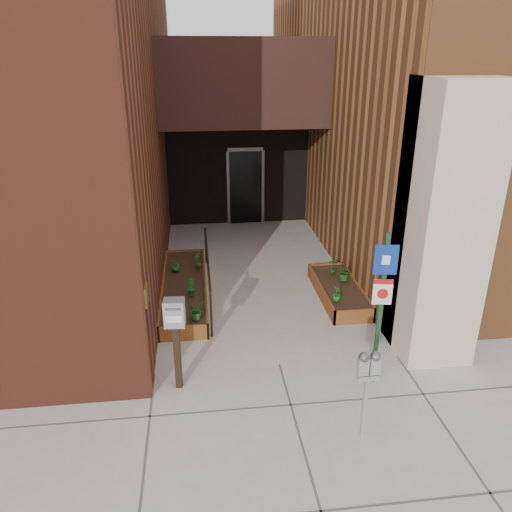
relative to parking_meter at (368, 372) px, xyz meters
name	(u,v)px	position (x,y,z in m)	size (l,w,h in m)	color
ground	(279,365)	(-0.83, 1.70, -1.00)	(80.00, 80.00, 0.00)	#9E9991
architecture	(230,38)	(-1.01, 8.59, 3.98)	(20.00, 14.60, 10.00)	maroon
planter_left	(184,289)	(-2.38, 4.40, -0.87)	(0.90, 3.60, 0.30)	brown
planter_right	(339,292)	(0.77, 3.90, -0.87)	(0.80, 2.20, 0.30)	brown
handrail	(208,262)	(-1.88, 4.35, -0.25)	(0.04, 3.34, 0.90)	black
parking_meter	(368,372)	(0.00, 0.00, 0.00)	(0.29, 0.14, 1.29)	#ADADB0
sign_post	(382,295)	(0.53, 1.10, 0.50)	(0.33, 0.10, 2.43)	#163C20
payment_dropbox	(175,325)	(-2.43, 1.33, 0.07)	(0.31, 0.25, 1.48)	black
shrub_left_a	(196,310)	(-2.14, 2.85, -0.53)	(0.30, 0.30, 0.33)	#1D5518
shrub_left_b	(191,287)	(-2.23, 3.80, -0.54)	(0.18, 0.18, 0.32)	#1F631C
shrub_left_c	(175,264)	(-2.56, 4.99, -0.53)	(0.19, 0.19, 0.33)	#265B1A
shrub_left_d	(198,260)	(-2.08, 5.08, -0.52)	(0.19, 0.19, 0.36)	#22601B
shrub_right_a	(337,294)	(0.52, 3.20, -0.55)	(0.16, 0.16, 0.29)	#1B5F1E
shrub_right_b	(333,267)	(0.77, 4.40, -0.53)	(0.18, 0.18, 0.35)	#185117
shrub_right_c	(345,273)	(0.92, 4.07, -0.52)	(0.32, 0.32, 0.35)	#1C5919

